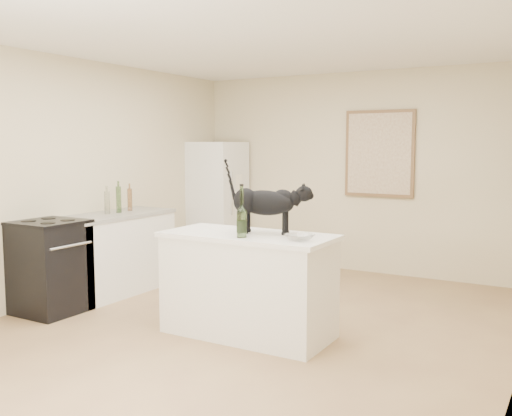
# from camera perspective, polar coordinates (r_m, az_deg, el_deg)

# --- Properties ---
(floor) EXTENTS (5.50, 5.50, 0.00)m
(floor) POSITION_cam_1_polar(r_m,az_deg,el_deg) (5.37, -0.59, -11.72)
(floor) COLOR tan
(floor) RESTS_ON ground
(ceiling) EXTENTS (5.50, 5.50, 0.00)m
(ceiling) POSITION_cam_1_polar(r_m,az_deg,el_deg) (5.19, -0.63, 16.72)
(ceiling) COLOR white
(ceiling) RESTS_ON ground
(wall_back) EXTENTS (4.50, 0.00, 4.50)m
(wall_back) POSITION_cam_1_polar(r_m,az_deg,el_deg) (7.61, 10.06, 3.49)
(wall_back) COLOR beige
(wall_back) RESTS_ON ground
(wall_left) EXTENTS (0.00, 5.50, 5.50)m
(wall_left) POSITION_cam_1_polar(r_m,az_deg,el_deg) (6.56, -17.78, 2.85)
(wall_left) COLOR beige
(wall_left) RESTS_ON ground
(island_base) EXTENTS (1.44, 0.67, 0.86)m
(island_base) POSITION_cam_1_polar(r_m,az_deg,el_deg) (5.04, -0.78, -7.85)
(island_base) COLOR white
(island_base) RESTS_ON floor
(island_top) EXTENTS (1.50, 0.70, 0.04)m
(island_top) POSITION_cam_1_polar(r_m,az_deg,el_deg) (4.95, -0.79, -2.79)
(island_top) COLOR white
(island_top) RESTS_ON island_base
(left_cabinets) EXTENTS (0.60, 1.40, 0.86)m
(left_cabinets) POSITION_cam_1_polar(r_m,az_deg,el_deg) (6.66, -13.87, -4.54)
(left_cabinets) COLOR white
(left_cabinets) RESTS_ON floor
(left_countertop) EXTENTS (0.62, 1.44, 0.04)m
(left_countertop) POSITION_cam_1_polar(r_m,az_deg,el_deg) (6.59, -13.97, -0.69)
(left_countertop) COLOR gray
(left_countertop) RESTS_ON left_cabinets
(stove) EXTENTS (0.60, 0.60, 0.90)m
(stove) POSITION_cam_1_polar(r_m,az_deg,el_deg) (6.05, -19.82, -5.62)
(stove) COLOR black
(stove) RESTS_ON floor
(fridge) EXTENTS (0.68, 0.68, 1.70)m
(fridge) POSITION_cam_1_polar(r_m,az_deg,el_deg) (8.18, -3.93, 0.60)
(fridge) COLOR white
(fridge) RESTS_ON floor
(artwork_frame) EXTENTS (0.90, 0.03, 1.10)m
(artwork_frame) POSITION_cam_1_polar(r_m,az_deg,el_deg) (7.48, 12.18, 5.31)
(artwork_frame) COLOR brown
(artwork_frame) RESTS_ON wall_back
(artwork_canvas) EXTENTS (0.82, 0.00, 1.02)m
(artwork_canvas) POSITION_cam_1_polar(r_m,az_deg,el_deg) (7.46, 12.14, 5.31)
(artwork_canvas) COLOR beige
(artwork_canvas) RESTS_ON wall_back
(black_cat) EXTENTS (0.71, 0.39, 0.48)m
(black_cat) POSITION_cam_1_polar(r_m,az_deg,el_deg) (4.92, 0.87, 0.20)
(black_cat) COLOR black
(black_cat) RESTS_ON island_top
(wine_bottle) EXTENTS (0.10, 0.10, 0.39)m
(wine_bottle) POSITION_cam_1_polar(r_m,az_deg,el_deg) (4.71, -1.44, -0.61)
(wine_bottle) COLOR #355723
(wine_bottle) RESTS_ON island_top
(glass_bowl) EXTENTS (0.28, 0.28, 0.05)m
(glass_bowl) POSITION_cam_1_polar(r_m,az_deg,el_deg) (4.58, 4.34, -2.94)
(glass_bowl) COLOR white
(glass_bowl) RESTS_ON island_top
(fridge_paper) EXTENTS (0.03, 0.16, 0.21)m
(fridge_paper) POSITION_cam_1_polar(r_m,az_deg,el_deg) (7.99, -1.77, 2.64)
(fridge_paper) COLOR white
(fridge_paper) RESTS_ON fridge
(counter_bottle_cluster) EXTENTS (0.10, 0.43, 0.30)m
(counter_bottle_cluster) POSITION_cam_1_polar(r_m,az_deg,el_deg) (6.64, -13.55, 0.72)
(counter_bottle_cluster) COLOR #929E92
(counter_bottle_cluster) RESTS_ON left_countertop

